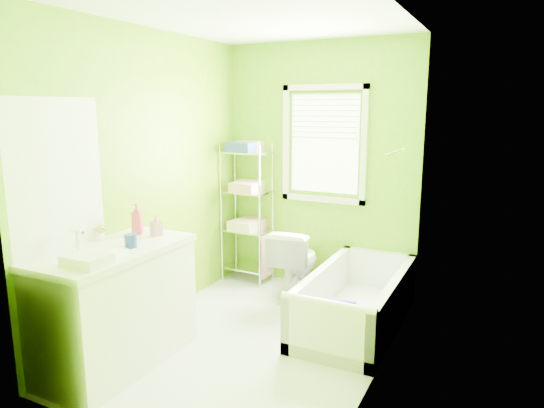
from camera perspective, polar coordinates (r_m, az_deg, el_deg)
The scene contains 9 objects.
ground at distance 4.27m, azimuth -1.90°, elevation -15.55°, with size 2.90×2.90×0.00m, color silver.
room_envelope at distance 3.83m, azimuth -2.05°, elevation 5.58°, with size 2.14×2.94×2.62m.
window at distance 5.10m, azimuth 6.15°, elevation 7.71°, with size 0.92×0.05×1.22m.
door at distance 3.81m, azimuth -23.38°, elevation -3.74°, with size 0.09×0.80×2.00m.
right_wall_decor at distance 3.47m, azimuth 13.02°, elevation 0.94°, with size 0.04×1.48×1.17m.
bathtub at distance 4.48m, azimuth 9.71°, elevation -12.04°, with size 0.75×1.60×0.52m.
toilet at distance 5.02m, azimuth 2.78°, elevation -6.82°, with size 0.41×0.72×0.73m, color white.
vanity at distance 3.88m, azimuth -17.88°, elevation -11.06°, with size 0.63×1.22×1.17m.
wire_shelf_unit at distance 5.36m, azimuth -2.84°, elevation 0.79°, with size 0.53×0.42×1.56m.
Camera 1 is at (1.81, -3.35, 1.93)m, focal length 32.00 mm.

